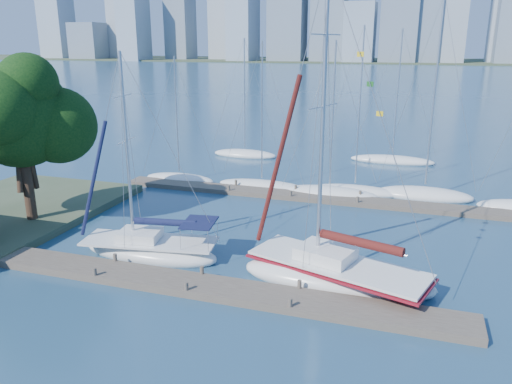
% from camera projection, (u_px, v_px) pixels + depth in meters
% --- Properties ---
extents(ground, '(700.00, 700.00, 0.00)m').
position_uv_depth(ground, '(195.00, 289.00, 24.28)').
color(ground, navy).
rests_on(ground, ground).
extents(near_dock, '(26.00, 2.00, 0.40)m').
position_uv_depth(near_dock, '(195.00, 285.00, 24.22)').
color(near_dock, '#4C4138').
rests_on(near_dock, ground).
extents(far_dock, '(30.00, 1.80, 0.36)m').
position_uv_depth(far_dock, '(306.00, 197.00, 38.22)').
color(far_dock, '#4C4138').
rests_on(far_dock, ground).
extents(far_shore, '(800.00, 100.00, 1.50)m').
position_uv_depth(far_shore, '(406.00, 61.00, 315.96)').
color(far_shore, '#38472D').
rests_on(far_shore, ground).
extents(tree, '(8.52, 7.75, 10.98)m').
position_uv_depth(tree, '(19.00, 114.00, 30.54)').
color(tree, '#2F2215').
rests_on(tree, ground).
extents(sailboat_navy, '(8.33, 3.80, 11.68)m').
position_uv_depth(sailboat_navy, '(150.00, 241.00, 27.80)').
color(sailboat_navy, white).
rests_on(sailboat_navy, ground).
extents(sailboat_maroon, '(10.03, 5.81, 15.55)m').
position_uv_depth(sailboat_maroon, '(337.00, 262.00, 24.56)').
color(sailboat_maroon, white).
rests_on(sailboat_maroon, ground).
extents(bg_boat_0, '(6.56, 3.44, 10.79)m').
position_uv_depth(bg_boat_0, '(180.00, 179.00, 43.06)').
color(bg_boat_0, white).
rests_on(bg_boat_0, ground).
extents(bg_boat_1, '(7.67, 3.29, 11.94)m').
position_uv_depth(bg_boat_1, '(262.00, 185.00, 41.09)').
color(bg_boat_1, white).
rests_on(bg_boat_1, ground).
extents(bg_boat_2, '(7.75, 5.19, 12.04)m').
position_uv_depth(bg_boat_2, '(329.00, 193.00, 38.93)').
color(bg_boat_2, white).
rests_on(bg_boat_2, ground).
extents(bg_boat_3, '(7.37, 4.41, 13.05)m').
position_uv_depth(bg_boat_3, '(355.00, 190.00, 39.58)').
color(bg_boat_3, white).
rests_on(bg_boat_3, ground).
extents(bg_boat_4, '(7.57, 3.91, 15.16)m').
position_uv_depth(bg_boat_4, '(424.00, 194.00, 38.41)').
color(bg_boat_4, white).
rests_on(bg_boat_4, ground).
extents(bg_boat_6, '(7.15, 4.57, 12.28)m').
position_uv_depth(bg_boat_6, '(245.00, 154.00, 52.47)').
color(bg_boat_6, white).
rests_on(bg_boat_6, ground).
extents(bg_boat_7, '(8.49, 3.66, 13.12)m').
position_uv_depth(bg_boat_7, '(392.00, 160.00, 49.78)').
color(bg_boat_7, white).
rests_on(bg_boat_7, ground).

